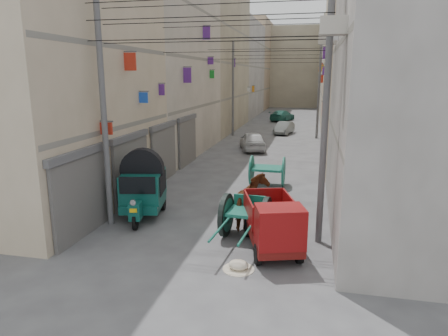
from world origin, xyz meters
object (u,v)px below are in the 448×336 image
(tonga_cart, at_px, (246,216))
(distant_car_grey, at_px, (284,128))
(distant_car_green, at_px, (282,116))
(distant_car_white, at_px, (252,141))
(mini_truck, at_px, (274,228))
(horse, at_px, (251,201))
(second_cart, at_px, (267,170))
(feed_sack, at_px, (239,265))
(auto_rickshaw, at_px, (143,186))

(tonga_cart, xyz_separation_m, distant_car_grey, (-0.56, 24.24, -0.20))
(distant_car_green, bearing_deg, distant_car_white, 107.09)
(mini_truck, xyz_separation_m, horse, (-1.03, 2.20, 0.06))
(mini_truck, height_order, distant_car_white, mini_truck)
(tonga_cart, xyz_separation_m, distant_car_white, (-2.16, 15.64, -0.08))
(mini_truck, relative_size, distant_car_grey, 0.98)
(tonga_cart, height_order, distant_car_green, tonga_cart)
(horse, xyz_separation_m, distant_car_grey, (-0.55, 23.04, -0.31))
(second_cart, relative_size, feed_sack, 3.00)
(auto_rickshaw, bearing_deg, second_cart, 40.79)
(tonga_cart, height_order, feed_sack, tonga_cart)
(tonga_cart, bearing_deg, feed_sack, -80.65)
(auto_rickshaw, distance_m, distant_car_white, 14.53)
(distant_car_grey, relative_size, distant_car_green, 0.78)
(distant_car_white, bearing_deg, second_cart, 87.62)
(mini_truck, relative_size, distant_car_white, 0.84)
(auto_rickshaw, height_order, mini_truck, auto_rickshaw)
(second_cart, distance_m, horse, 5.32)
(feed_sack, distance_m, horse, 3.48)
(auto_rickshaw, distance_m, distant_car_grey, 23.27)
(tonga_cart, height_order, mini_truck, mini_truck)
(second_cart, bearing_deg, auto_rickshaw, -126.50)
(mini_truck, bearing_deg, second_cart, 80.67)
(distant_car_green, bearing_deg, mini_truck, 112.92)
(feed_sack, bearing_deg, mini_truck, 55.28)
(mini_truck, bearing_deg, distant_car_white, 83.42)
(distant_car_green, bearing_deg, horse, 111.45)
(second_cart, height_order, distant_car_white, second_cart)
(second_cart, bearing_deg, distant_car_white, 103.83)
(tonga_cart, relative_size, horse, 1.59)
(second_cart, bearing_deg, horse, -88.82)
(feed_sack, distance_m, distant_car_white, 17.99)
(distant_car_grey, bearing_deg, horse, -77.39)
(tonga_cart, bearing_deg, distant_car_white, 102.51)
(mini_truck, relative_size, distant_car_green, 0.76)
(second_cart, relative_size, distant_car_green, 0.38)
(distant_car_white, bearing_deg, distant_car_green, -107.12)
(second_cart, relative_size, horse, 0.80)
(feed_sack, relative_size, horse, 0.27)
(horse, height_order, distant_car_green, horse)
(feed_sack, distance_m, distant_car_grey, 26.45)
(feed_sack, xyz_separation_m, distant_car_white, (-2.34, 17.83, 0.53))
(mini_truck, relative_size, feed_sack, 5.98)
(mini_truck, height_order, feed_sack, mini_truck)
(mini_truck, distance_m, horse, 2.43)
(distant_car_green, bearing_deg, tonga_cart, 111.38)
(feed_sack, distance_m, distant_car_green, 37.26)
(tonga_cart, relative_size, distant_car_white, 0.84)
(auto_rickshaw, height_order, horse, auto_rickshaw)
(tonga_cart, height_order, second_cart, tonga_cart)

